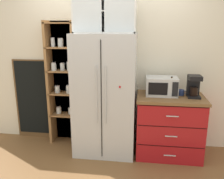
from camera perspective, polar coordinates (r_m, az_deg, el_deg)
The scene contains 13 objects.
ground_plane at distance 3.76m, azimuth -1.62°, elevation -14.51°, with size 10.66×10.66×0.00m, color brown.
wall_back_cream at distance 3.72m, azimuth -0.77°, elevation 6.03°, with size 4.97×0.10×2.55m, color silver.
refrigerator at distance 3.45m, azimuth -1.65°, elevation -1.36°, with size 0.88×0.67×1.76m.
pantry_shelf_column at distance 3.83m, azimuth -11.61°, elevation 1.92°, with size 0.50×0.28×1.95m.
counter_cabinet at distance 3.58m, azimuth 13.61°, elevation -8.46°, with size 0.95×0.65×0.90m.
microwave at distance 3.44m, azimuth 11.93°, elevation 0.81°, with size 0.44×0.33×0.26m.
coffee_maker at distance 3.45m, azimuth 19.21°, elevation 0.79°, with size 0.17×0.20×0.31m.
mug_sage at distance 3.44m, azimuth 14.09°, elevation -0.82°, with size 0.12×0.09×0.08m.
mug_navy at distance 3.51m, azimuth 16.46°, elevation -0.70°, with size 0.12×0.09×0.08m.
bottle_cobalt at distance 3.38m, azimuth 14.22°, elevation -0.02°, with size 0.06×0.06×0.24m.
bottle_amber at distance 3.42m, azimuth 14.16°, elevation 0.48°, with size 0.06×0.06×0.28m.
upper_cabinet at distance 3.37m, azimuth -1.67°, elevation 18.32°, with size 0.84×0.32×0.57m.
chalkboard_menu at distance 4.17m, azimuth -18.63°, elevation -2.24°, with size 0.60×0.04×1.34m.
Camera 1 is at (0.54, -3.24, 1.83)m, focal length 37.71 mm.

